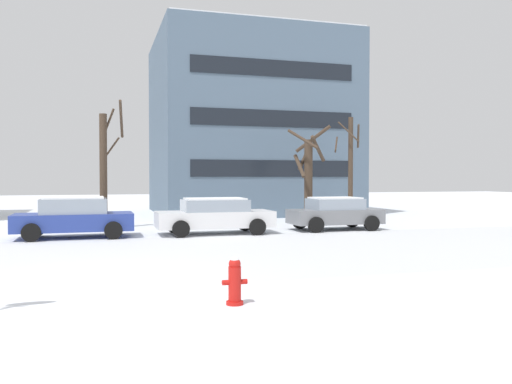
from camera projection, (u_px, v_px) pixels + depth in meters
ground_plane at (109, 281)px, 11.29m from camera, size 120.00×120.00×0.00m
road_surface at (107, 257)px, 14.66m from camera, size 80.00×9.03×0.00m
fire_hydrant at (235, 280)px, 9.17m from camera, size 0.44×0.30×0.84m
parked_car_blue at (74, 217)px, 19.39m from camera, size 4.19×2.08×1.49m
parked_car_white at (215, 215)px, 20.67m from camera, size 4.51×2.02×1.41m
parked_car_gray at (335, 213)px, 22.34m from camera, size 3.82×1.99×1.38m
tree_far_mid at (308, 174)px, 25.21m from camera, size 2.36×2.37×4.76m
tree_far_right at (105, 168)px, 22.69m from camera, size 1.04×1.59×5.44m
tree_far_left at (350, 166)px, 26.68m from camera, size 1.58×1.78×5.23m
building_far_right at (248, 127)px, 33.67m from camera, size 11.42×10.56×10.88m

